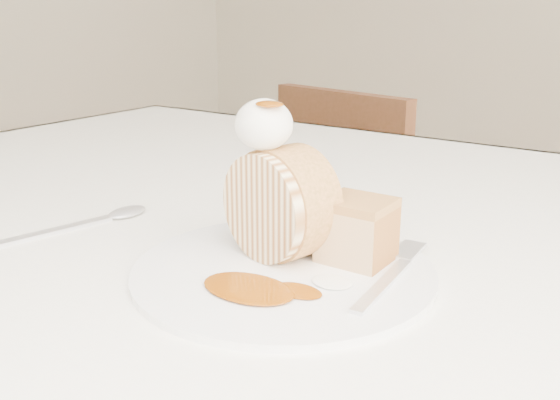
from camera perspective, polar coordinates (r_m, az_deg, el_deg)
The scene contains 10 objects.
table at distance 0.66m, azimuth 4.51°, elevation -9.20°, with size 1.40×0.90×0.75m.
chair_far at distance 1.52m, azimuth 7.61°, elevation -2.47°, with size 0.44×0.44×0.78m.
plate at distance 0.50m, azimuth 0.30°, elevation -6.50°, with size 0.24×0.24×0.01m, color white.
roulade_slice at distance 0.50m, azimuth 0.02°, elevation -0.37°, with size 0.09×0.09×0.05m, color #F8E1AC.
cake_chunk at distance 0.50m, azimuth 7.04°, elevation -3.11°, with size 0.05×0.05×0.04m, color #CF894E.
whipped_cream at distance 0.49m, azimuth -1.48°, elevation 6.91°, with size 0.05×0.05×0.04m, color white.
caramel_drizzle at distance 0.47m, azimuth -0.98°, elevation 9.37°, with size 0.02×0.02×0.01m, color #7F3905.
caramel_pool at distance 0.46m, azimuth -2.91°, elevation -8.03°, with size 0.07×0.05×0.00m, color #7F3905, non-canonical shape.
fork at distance 0.47m, azimuth 9.38°, elevation -7.67°, with size 0.02×0.14×0.00m, color silver.
spoon at distance 0.62m, azimuth -20.52°, elevation -2.84°, with size 0.02×0.16×0.00m, color silver.
Camera 1 is at (0.29, -0.31, 0.95)m, focal length 40.00 mm.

